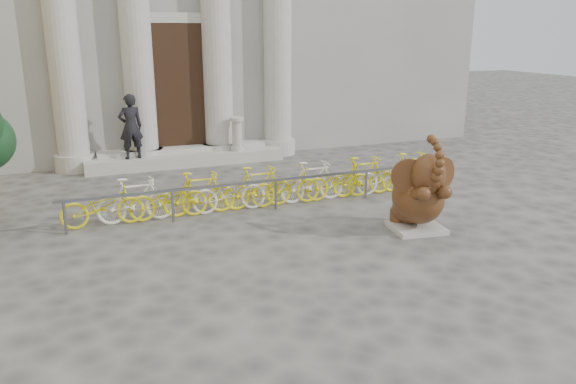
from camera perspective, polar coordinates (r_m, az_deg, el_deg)
name	(u,v)px	position (r m, az deg, el deg)	size (l,w,h in m)	color
ground	(307,288)	(9.14, 1.99, -9.74)	(80.00, 80.00, 0.00)	#474442
entrance_steps	(186,158)	(17.66, -10.33, 3.39)	(6.00, 1.20, 0.36)	#A8A59E
elephant_statue	(419,196)	(11.70, 13.18, -0.39)	(1.36, 1.58, 2.05)	#A8A59E
bike_rack	(271,186)	(13.07, -1.71, 0.64)	(9.46, 0.53, 1.00)	slate
pedestrian	(131,127)	(16.97, -15.69, 6.41)	(0.69, 0.45, 1.89)	black
balustrade_post	(237,135)	(17.61, -5.21, 5.75)	(0.43, 0.43, 1.04)	#A8A59E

